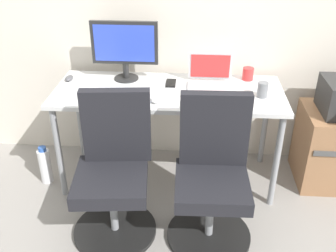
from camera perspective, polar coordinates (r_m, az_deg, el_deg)
name	(u,v)px	position (r m, az deg, el deg)	size (l,w,h in m)	color
ground_plane	(168,176)	(3.13, 0.07, -7.33)	(5.28, 5.28, 0.00)	gray
desk	(169,99)	(2.78, 0.08, 3.92)	(1.61, 0.64, 0.75)	silver
office_chair_left	(114,174)	(2.47, -7.91, -6.94)	(0.54, 0.54, 0.94)	black
office_chair_right	(212,178)	(2.43, 6.43, -7.58)	(0.54, 0.54, 0.94)	black
water_bottle_on_floor	(45,165)	(3.15, -17.50, -5.49)	(0.09, 0.09, 0.31)	white
desktop_monitor	(125,47)	(2.87, -6.35, 11.46)	(0.48, 0.18, 0.43)	#262626
open_laptop	(210,79)	(2.82, 6.15, 6.90)	(0.31, 0.25, 0.23)	silver
keyboard_by_monitor	(116,95)	(2.68, -7.61, 4.52)	(0.34, 0.12, 0.02)	#2D2D2D
keyboard_by_laptop	(208,105)	(2.53, 5.85, 3.04)	(0.34, 0.12, 0.02)	#515156
mouse_by_monitor	(155,100)	(2.58, -1.85, 3.88)	(0.06, 0.10, 0.03)	silver
mouse_by_laptop	(69,78)	(3.00, -14.24, 6.79)	(0.06, 0.10, 0.03)	#515156
coffee_mug	(248,74)	(2.97, 11.60, 7.47)	(0.08, 0.08, 0.09)	red
pen_cup	(263,90)	(2.70, 13.65, 5.18)	(0.07, 0.07, 0.10)	slate
phone_near_monitor	(171,83)	(2.85, 0.43, 6.29)	(0.07, 0.14, 0.01)	black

